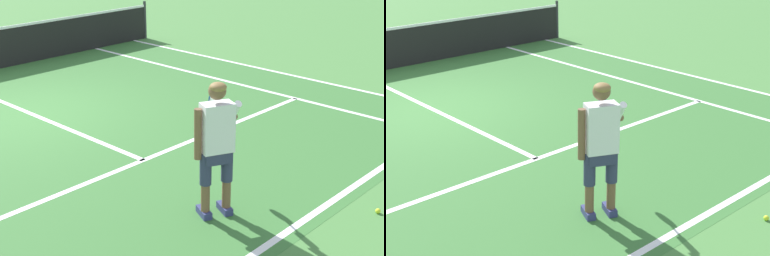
# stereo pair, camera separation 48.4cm
# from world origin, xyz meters

# --- Properties ---
(ground_plane) EXTENTS (80.00, 80.00, 0.00)m
(ground_plane) POSITION_xyz_m (0.00, 0.00, 0.00)
(ground_plane) COLOR #477F3D
(court_inner_surface) EXTENTS (10.98, 9.55, 0.00)m
(court_inner_surface) POSITION_xyz_m (0.00, -1.37, 0.00)
(court_inner_surface) COLOR #387033
(court_inner_surface) RESTS_ON ground
(line_baseline) EXTENTS (10.98, 0.10, 0.01)m
(line_baseline) POSITION_xyz_m (0.00, -5.95, 0.00)
(line_baseline) COLOR white
(line_baseline) RESTS_ON ground
(line_service) EXTENTS (8.23, 0.10, 0.01)m
(line_service) POSITION_xyz_m (0.00, -3.20, 0.00)
(line_service) COLOR white
(line_service) RESTS_ON ground
(line_centre_service) EXTENTS (0.10, 6.40, 0.01)m
(line_centre_service) POSITION_xyz_m (0.00, 0.00, 0.00)
(line_centre_service) COLOR white
(line_centre_service) RESTS_ON ground
(line_singles_right) EXTENTS (0.10, 9.15, 0.01)m
(line_singles_right) POSITION_xyz_m (4.12, -1.37, 0.00)
(line_singles_right) COLOR white
(line_singles_right) RESTS_ON ground
(line_doubles_right) EXTENTS (0.10, 9.15, 0.01)m
(line_doubles_right) POSITION_xyz_m (5.49, -1.37, 0.00)
(line_doubles_right) COLOR white
(line_doubles_right) RESTS_ON ground
(tennis_player) EXTENTS (1.00, 0.95, 1.71)m
(tennis_player) POSITION_xyz_m (-0.48, -5.04, 0.99)
(tennis_player) COLOR navy
(tennis_player) RESTS_ON ground
(tennis_ball_near_feet) EXTENTS (0.07, 0.07, 0.07)m
(tennis_ball_near_feet) POSITION_xyz_m (0.91, -6.52, 0.03)
(tennis_ball_near_feet) COLOR #CCE02D
(tennis_ball_near_feet) RESTS_ON ground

